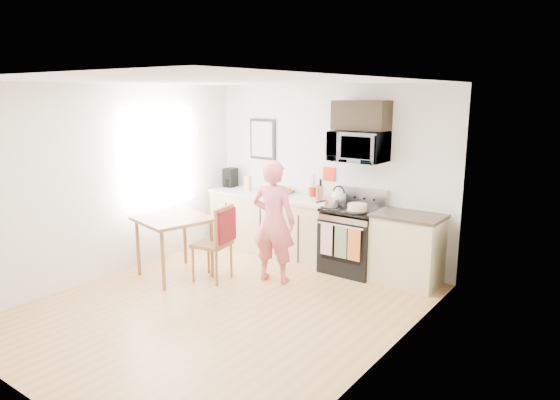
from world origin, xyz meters
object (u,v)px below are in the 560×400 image
Objects in this scene: cake at (357,208)px; dining_table at (174,224)px; range at (352,241)px; person at (273,221)px; microwave at (359,147)px; chair at (221,233)px.

dining_table is at bearing -144.84° from cake.
range is 1.22m from person.
cake is (2.02, 1.43, 0.24)m from dining_table.
cake is at bearing 35.16° from dining_table.
microwave reaches higher than person.
range is 2.48m from dining_table.
chair is at bearing -138.89° from cake.
cake is at bearing -151.79° from person.
person is at bearing 28.21° from chair.
person is 0.71m from chair.
range is 0.59m from cake.
chair is (-1.21, -1.38, 0.23)m from range.
range is 1.33m from microwave.
dining_table is (-1.87, -1.61, 0.30)m from range.
microwave is (-0.00, 0.10, 1.32)m from range.
range is at bearing 130.41° from cake.
chair is 1.84m from cake.
cake is (0.16, -0.29, -0.78)m from microwave.
dining_table is (-1.87, -1.71, -1.02)m from microwave.
chair is (0.65, 0.23, -0.07)m from dining_table.
person reaches higher than dining_table.
microwave is at bearing 42.53° from dining_table.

